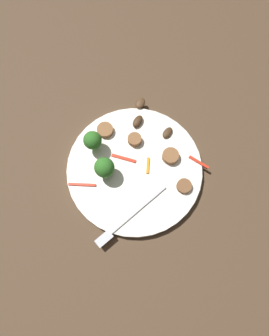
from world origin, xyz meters
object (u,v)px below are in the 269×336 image
broccoli_floret_0 (104,168)px  broccoli_floret_1 (93,140)px  mushroom_1 (138,121)px  mushroom_2 (140,103)px  pepper_strip_0 (124,158)px  pepper_strip_3 (199,162)px  mushroom_0 (167,133)px  plate (134,169)px  fork (127,219)px  sausage_slice_3 (170,156)px  sausage_slice_0 (184,186)px  pepper_strip_2 (148,166)px  sausage_slice_1 (106,129)px  sausage_slice_2 (135,140)px  pepper_strip_1 (82,185)px

broccoli_floret_0 → broccoli_floret_1: size_ratio=1.02×
mushroom_1 → mushroom_2: 0.05m
pepper_strip_0 → pepper_strip_3: pepper_strip_3 is taller
mushroom_0 → pepper_strip_3: 0.09m
pepper_strip_3 → broccoli_floret_0: bearing=-30.4°
plate → fork: size_ratio=1.60×
broccoli_floret_0 → sausage_slice_3: (-0.13, 0.05, -0.03)m
fork → broccoli_floret_0: bearing=-106.2°
plate → sausage_slice_3: size_ratio=8.15×
sausage_slice_0 → pepper_strip_0: bearing=-63.5°
broccoli_floret_0 → pepper_strip_3: 0.20m
fork → mushroom_1: mushroom_1 is taller
fork → pepper_strip_3: (-0.20, -0.01, 0.00)m
broccoli_floret_1 → pepper_strip_2: size_ratio=1.53×
broccoli_floret_0 → mushroom_1: 0.14m
plate → pepper_strip_3: bearing=148.1°
sausage_slice_1 → sausage_slice_2: (-0.03, 0.06, 0.00)m
pepper_strip_2 → pepper_strip_0: bearing=-54.8°
sausage_slice_3 → mushroom_2: size_ratio=1.27×
broccoli_floret_0 → plate: bearing=152.8°
broccoli_floret_0 → mushroom_0: 0.16m
sausage_slice_0 → sausage_slice_3: (-0.02, -0.07, 0.00)m
plate → sausage_slice_1: bearing=-91.6°
sausage_slice_3 → mushroom_2: sausage_slice_3 is taller
pepper_strip_1 → mushroom_1: bearing=-165.8°
sausage_slice_3 → pepper_strip_3: (-0.04, 0.05, -0.00)m
broccoli_floret_0 → sausage_slice_3: broccoli_floret_0 is taller
pepper_strip_2 → pepper_strip_3: (-0.09, 0.06, 0.00)m
sausage_slice_1 → sausage_slice_2: size_ratio=1.18×
fork → mushroom_1: bearing=-136.6°
plate → broccoli_floret_0: broccoli_floret_0 is taller
broccoli_floret_1 → mushroom_0: broccoli_floret_1 is taller
sausage_slice_3 → pepper_strip_2: size_ratio=1.00×
sausage_slice_0 → pepper_strip_1: 0.21m
mushroom_1 → sausage_slice_2: bearing=44.2°
sausage_slice_0 → fork: bearing=-6.8°
pepper_strip_1 → pepper_strip_2: size_ratio=1.62×
broccoli_floret_1 → pepper_strip_1: bearing=38.5°
plate → pepper_strip_1: pepper_strip_1 is taller
plate → mushroom_2: size_ratio=10.31×
fork → pepper_strip_2: same height
broccoli_floret_0 → mushroom_2: size_ratio=1.97×
plate → mushroom_0: (-0.11, -0.02, 0.01)m
pepper_strip_2 → sausage_slice_0: bearing=111.1°
mushroom_2 → mushroom_0: bearing=91.8°
plate → fork: (0.08, 0.08, 0.01)m
pepper_strip_2 → pepper_strip_1: bearing=-20.0°
broccoli_floret_0 → pepper_strip_1: bearing=-8.2°
sausage_slice_2 → mushroom_0: bearing=157.0°
plate → sausage_slice_2: sausage_slice_2 is taller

